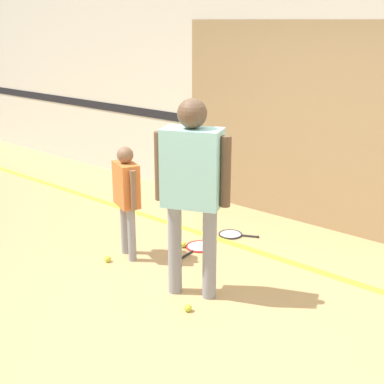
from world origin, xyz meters
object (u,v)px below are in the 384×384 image
tennis_ball_near_instructor (188,308)px  tennis_ball_stray_left (108,259)px  person_student_left (127,190)px  racket_second_spare (232,234)px  racket_spare_on_floor (199,247)px  tennis_ball_by_spare_racket (183,245)px  person_instructor (192,178)px

tennis_ball_near_instructor → tennis_ball_stray_left: size_ratio=1.00×
person_student_left → racket_second_spare: person_student_left is taller
racket_spare_on_floor → tennis_ball_near_instructor: 1.31m
racket_spare_on_floor → tennis_ball_by_spare_racket: size_ratio=8.40×
tennis_ball_near_instructor → tennis_ball_stray_left: bearing=171.1°
person_instructor → tennis_ball_by_spare_racket: bearing=113.2°
tennis_ball_near_instructor → tennis_ball_stray_left: (-1.24, 0.19, 0.00)m
person_student_left → tennis_ball_near_instructor: 1.42m
person_instructor → racket_spare_on_floor: bearing=103.5°
racket_spare_on_floor → racket_second_spare: size_ratio=1.16×
racket_spare_on_floor → tennis_ball_by_spare_racket: 0.17m
tennis_ball_near_instructor → tennis_ball_stray_left: same height
person_student_left → tennis_ball_stray_left: size_ratio=17.46×
racket_second_spare → tennis_ball_stray_left: size_ratio=7.24×
person_student_left → tennis_ball_stray_left: 0.72m
racket_spare_on_floor → person_instructor: bearing=28.2°
racket_second_spare → tennis_ball_near_instructor: bearing=-91.8°
person_instructor → tennis_ball_by_spare_racket: (-0.74, 0.71, -1.04)m
racket_spare_on_floor → tennis_ball_near_instructor: bearing=27.7°
person_student_left → tennis_ball_stray_left: bearing=-83.1°
person_student_left → racket_spare_on_floor: (0.41, 0.63, -0.70)m
person_instructor → racket_second_spare: size_ratio=3.62×
person_student_left → racket_spare_on_floor: 1.03m
person_student_left → racket_spare_on_floor: person_student_left is taller
racket_spare_on_floor → tennis_ball_stray_left: bearing=-37.1°
person_instructor → tennis_ball_stray_left: bearing=159.8°
tennis_ball_near_instructor → tennis_ball_stray_left: 1.26m
person_student_left → tennis_ball_by_spare_racket: (0.27, 0.53, -0.68)m
person_instructor → tennis_ball_near_instructor: bearing=-78.7°
person_instructor → person_student_left: 1.08m
tennis_ball_by_spare_racket → tennis_ball_stray_left: same height
tennis_ball_by_spare_racket → tennis_ball_stray_left: bearing=-113.8°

